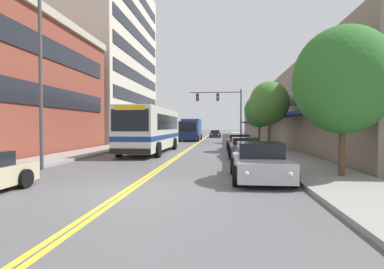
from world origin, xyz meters
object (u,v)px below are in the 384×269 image
box_truck (191,129)px  street_tree_right_far (259,111)px  car_red_parked_right_far (239,142)px  car_charcoal_moving_lead (215,134)px  traffic_signal_mast (223,105)px  car_silver_parked_right_foreground (260,163)px  fire_hydrant (265,147)px  street_tree_right_mid (269,103)px  car_white_parked_left_mid (156,138)px  car_slate_blue_parked_right_mid (245,148)px  street_tree_right_near (343,80)px  city_bus (152,128)px  street_lamp_left_near (47,50)px

box_truck → street_tree_right_far: 10.60m
car_red_parked_right_far → car_charcoal_moving_lead: (-2.71, 28.02, -0.01)m
car_charcoal_moving_lead → traffic_signal_mast: (1.38, -16.55, 4.08)m
box_truck → car_silver_parked_right_foreground: bearing=-79.2°
car_charcoal_moving_lead → box_truck: size_ratio=0.62×
car_red_parked_right_far → fire_hydrant: car_red_parked_right_far is taller
street_tree_right_mid → car_white_parked_left_mid: bearing=143.0°
car_slate_blue_parked_right_mid → street_tree_right_far: 16.68m
car_charcoal_moving_lead → street_tree_right_near: (5.71, -42.29, 3.09)m
car_white_parked_left_mid → fire_hydrant: 14.93m
street_tree_right_mid → city_bus: bearing=-170.3°
car_charcoal_moving_lead → fire_hydrant: (4.30, -32.42, -0.04)m
car_slate_blue_parked_right_mid → car_charcoal_moving_lead: size_ratio=0.99×
car_white_parked_left_mid → traffic_signal_mast: size_ratio=0.68×
street_tree_right_mid → street_tree_right_far: bearing=86.7°
city_bus → car_white_parked_left_mid: size_ratio=2.45×
traffic_signal_mast → car_silver_parked_right_foreground: bearing=-87.2°
car_slate_blue_parked_right_mid → street_tree_right_near: size_ratio=0.83×
city_bus → box_truck: (1.00, 18.94, -0.30)m
car_white_parked_left_mid → street_tree_right_mid: 14.09m
street_tree_right_mid → street_tree_right_near: bearing=-86.4°
city_bus → car_white_parked_left_mid: city_bus is taller
car_slate_blue_parked_right_mid → traffic_signal_mast: bearing=94.4°
city_bus → car_red_parked_right_far: 7.72m
car_silver_parked_right_foreground → street_lamp_left_near: street_lamp_left_near is taller
car_silver_parked_right_foreground → street_tree_right_far: size_ratio=0.76×
car_white_parked_left_mid → car_red_parked_right_far: size_ratio=0.95×
street_tree_right_far → box_truck: bearing=147.1°
street_lamp_left_near → street_tree_right_near: 12.51m
car_white_parked_left_mid → street_lamp_left_near: 20.00m
car_red_parked_right_far → traffic_signal_mast: bearing=96.6°
city_bus → street_lamp_left_near: (-2.52, -9.60, 3.59)m
car_slate_blue_parked_right_mid → car_red_parked_right_far: size_ratio=0.98×
box_truck → street_tree_right_near: street_tree_right_near is taller
car_red_parked_right_far → fire_hydrant: 4.68m
car_slate_blue_parked_right_mid → street_lamp_left_near: street_lamp_left_near is taller
car_red_parked_right_far → box_truck: box_truck is taller
car_silver_parked_right_foreground → box_truck: box_truck is taller
traffic_signal_mast → street_lamp_left_near: 25.77m
street_tree_right_far → street_lamp_left_near: bearing=-118.1°
car_charcoal_moving_lead → street_lamp_left_near: (-6.61, -41.04, 4.83)m
city_bus → street_tree_right_far: 16.59m
car_slate_blue_parked_right_mid → car_red_parked_right_far: car_red_parked_right_far is taller
traffic_signal_mast → box_truck: bearing=137.9°
street_lamp_left_near → fire_hydrant: (10.91, 8.62, -4.87)m
city_bus → street_tree_right_near: bearing=-47.9°
city_bus → street_tree_right_near: street_tree_right_near is taller
car_white_parked_left_mid → street_tree_right_near: 23.95m
traffic_signal_mast → car_charcoal_moving_lead: bearing=94.8°
city_bus → traffic_signal_mast: traffic_signal_mast is taller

